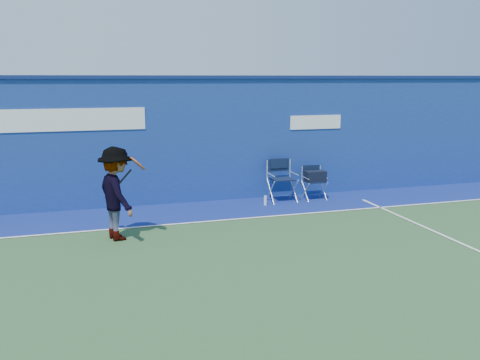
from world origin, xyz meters
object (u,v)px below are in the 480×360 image
object	(u,v)px
tennis_player	(117,194)
directors_chair_right	(314,186)
directors_chair_left	(282,188)
water_bottle	(265,201)

from	to	relation	value
tennis_player	directors_chair_right	bearing A→B (deg)	20.86
directors_chair_left	water_bottle	xyz separation A→B (m)	(-0.54, -0.30, -0.22)
directors_chair_left	water_bottle	size ratio (longest dim) A/B	4.37
directors_chair_left	directors_chair_right	size ratio (longest dim) A/B	1.23
directors_chair_left	tennis_player	size ratio (longest dim) A/B	0.59
water_bottle	tennis_player	xyz separation A→B (m)	(-3.55, -1.65, 0.77)
water_bottle	directors_chair_left	bearing A→B (deg)	29.51
water_bottle	tennis_player	distance (m)	3.98
water_bottle	directors_chair_right	bearing A→B (deg)	9.57
directors_chair_right	water_bottle	xyz separation A→B (m)	(-1.39, -0.23, -0.23)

